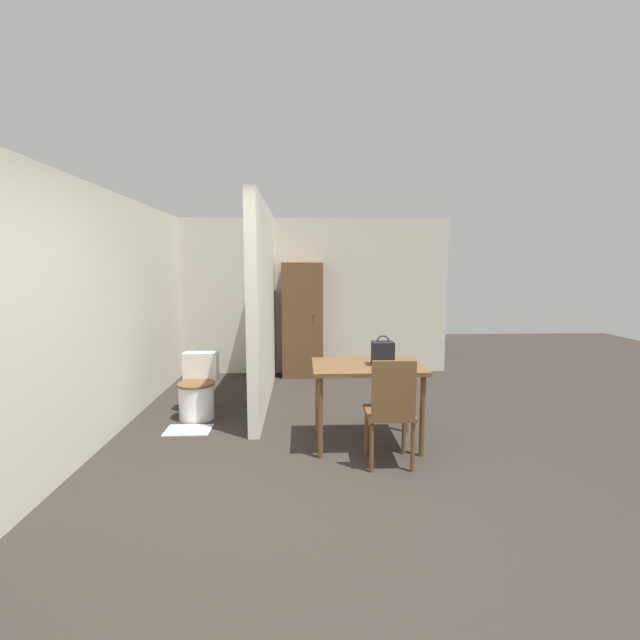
{
  "coord_description": "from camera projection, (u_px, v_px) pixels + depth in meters",
  "views": [
    {
      "loc": [
        0.03,
        -2.81,
        1.72
      ],
      "look_at": [
        0.22,
        1.68,
        1.17
      ],
      "focal_mm": 24.0,
      "sensor_mm": 36.0,
      "label": 1
    }
  ],
  "objects": [
    {
      "name": "ground_plane",
      "position": [
        299.0,
        515.0,
        3.0
      ],
      "size": [
        16.0,
        16.0,
        0.0
      ],
      "primitive_type": "plane",
      "color": "#2D2823"
    },
    {
      "name": "wall_back",
      "position": [
        300.0,
        297.0,
        6.96
      ],
      "size": [
        4.81,
        0.12,
        2.5
      ],
      "color": "beige",
      "rests_on": "ground_plane"
    },
    {
      "name": "wooden_chair",
      "position": [
        391.0,
        409.0,
        3.66
      ],
      "size": [
        0.42,
        0.42,
        0.96
      ],
      "rotation": [
        0.0,
        0.0,
        -0.02
      ],
      "color": "brown",
      "rests_on": "ground_plane"
    },
    {
      "name": "wall_left",
      "position": [
        124.0,
        310.0,
        4.79
      ],
      "size": [
        0.12,
        5.09,
        2.5
      ],
      "color": "beige",
      "rests_on": "ground_plane"
    },
    {
      "name": "wooden_cabinet",
      "position": [
        302.0,
        320.0,
        6.73
      ],
      "size": [
        0.63,
        0.4,
        1.8
      ],
      "color": "brown",
      "rests_on": "ground_plane"
    },
    {
      "name": "partition_wall",
      "position": [
        264.0,
        304.0,
        5.52
      ],
      "size": [
        0.12,
        2.75,
        2.5
      ],
      "color": "beige",
      "rests_on": "ground_plane"
    },
    {
      "name": "toilet",
      "position": [
        198.0,
        391.0,
        4.95
      ],
      "size": [
        0.42,
        0.56,
        0.72
      ],
      "color": "white",
      "rests_on": "ground_plane"
    },
    {
      "name": "handbag",
      "position": [
        383.0,
        353.0,
        4.08
      ],
      "size": [
        0.2,
        0.16,
        0.29
      ],
      "color": "black",
      "rests_on": "dining_table"
    },
    {
      "name": "dining_table",
      "position": [
        367.0,
        375.0,
        4.12
      ],
      "size": [
        1.05,
        0.7,
        0.8
      ],
      "color": "brown",
      "rests_on": "ground_plane"
    },
    {
      "name": "bath_mat",
      "position": [
        188.0,
        430.0,
        4.54
      ],
      "size": [
        0.47,
        0.32,
        0.01
      ],
      "color": "#B2BCC6",
      "rests_on": "ground_plane"
    }
  ]
}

